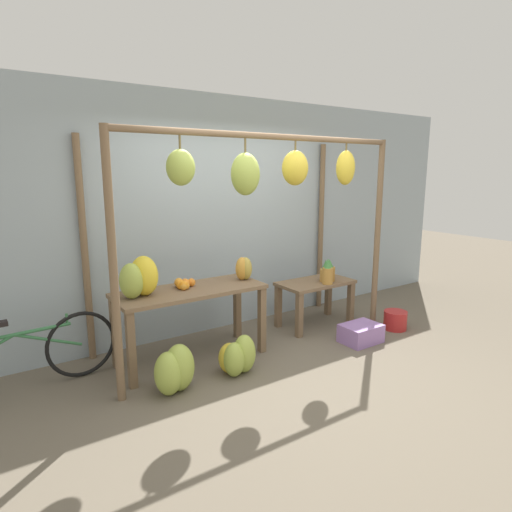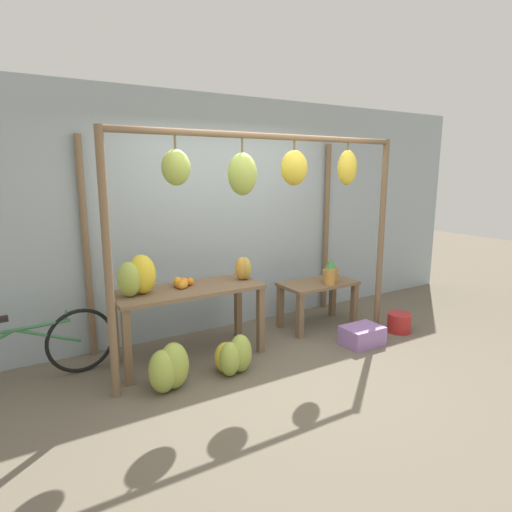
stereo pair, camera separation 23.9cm
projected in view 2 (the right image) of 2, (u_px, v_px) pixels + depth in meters
The scene contains 14 objects.
ground_plane at pixel (297, 375), 4.12m from camera, with size 20.00×20.00×0.00m, color #665B4C.
shop_wall_back at pixel (221, 215), 5.19m from camera, with size 8.00×0.08×2.80m.
stall_awning at pixel (260, 193), 4.33m from camera, with size 3.24×1.17×2.29m.
display_table_main at pixel (189, 300), 4.39m from camera, with size 1.52×0.61×0.76m.
display_table_side at pixel (318, 291), 5.34m from camera, with size 0.95×0.51×0.57m.
banana_pile_on_table at pixel (137, 276), 4.09m from camera, with size 0.46×0.37×0.39m.
orange_pile at pixel (182, 283), 4.38m from camera, with size 0.22×0.23×0.10m.
pineapple_cluster at pixel (330, 273), 5.25m from camera, with size 0.25×0.23×0.32m.
banana_pile_ground_left at pixel (169, 368), 3.80m from camera, with size 0.45×0.38×0.43m.
banana_pile_ground_right at pixel (233, 356), 4.13m from camera, with size 0.44×0.38×0.38m.
fruit_crate_white at pixel (362, 335), 4.83m from camera, with size 0.44×0.33×0.21m.
blue_bucket at pixel (399, 323), 5.21m from camera, with size 0.28×0.28×0.23m.
parked_bicycle at pixel (17, 352), 3.82m from camera, with size 1.73×0.15×0.69m.
papaya_pile at pixel (244, 268), 4.67m from camera, with size 0.20×0.17×0.25m.
Camera 2 is at (-2.30, -3.06, 1.93)m, focal length 30.00 mm.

